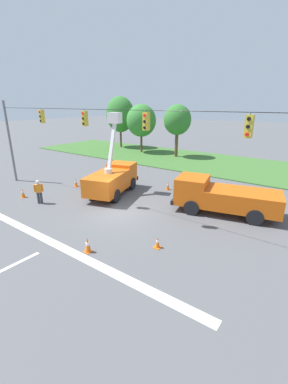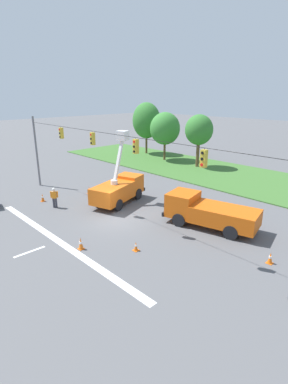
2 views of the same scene
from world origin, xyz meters
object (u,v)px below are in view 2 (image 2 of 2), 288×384
(utility_truck_bucket_lift, at_px, (119,188))
(traffic_cone_lane_edge_a, at_px, (43,198))
(tree_west, at_px, (165,129))
(tree_centre, at_px, (199,130))
(traffic_cone_mid_right, at_px, (270,258))
(traffic_cone_foreground_left, at_px, (89,190))
(road_worker, at_px, (54,196))
(traffic_cone_foreground_right, at_px, (128,184))
(traffic_cone_near_bucket, at_px, (170,198))
(traffic_cone_lane_edge_b, at_px, (136,246))
(tree_far_west, at_px, (146,121))
(traffic_cone_mid_left, at_px, (81,243))
(utility_truck_support_near, at_px, (208,211))

(utility_truck_bucket_lift, relative_size, traffic_cone_lane_edge_a, 8.55)
(tree_west, xyz_separation_m, traffic_cone_lane_edge_a, (4.16, -21.00, -4.23))
(tree_centre, height_order, traffic_cone_mid_right, tree_centre)
(utility_truck_bucket_lift, relative_size, traffic_cone_foreground_left, 8.56)
(traffic_cone_foreground_left, distance_m, traffic_cone_mid_right, 17.87)
(tree_west, relative_size, utility_truck_bucket_lift, 1.09)
(tree_west, distance_m, road_worker, 22.17)
(road_worker, distance_m, traffic_cone_foreground_right, 8.28)
(traffic_cone_near_bucket, height_order, traffic_cone_lane_edge_a, traffic_cone_lane_edge_a)
(traffic_cone_mid_right, bearing_deg, traffic_cone_lane_edge_a, -166.43)
(traffic_cone_mid_right, bearing_deg, road_worker, -164.93)
(traffic_cone_mid_right, bearing_deg, traffic_cone_near_bucket, 161.27)
(traffic_cone_foreground_left, bearing_deg, traffic_cone_lane_edge_a, -104.81)
(traffic_cone_foreground_left, bearing_deg, tree_centre, 87.87)
(tree_centre, relative_size, utility_truck_bucket_lift, 1.09)
(tree_centre, height_order, traffic_cone_lane_edge_a, tree_centre)
(traffic_cone_foreground_left, height_order, traffic_cone_lane_edge_b, traffic_cone_foreground_left)
(road_worker, distance_m, traffic_cone_foreground_left, 4.39)
(tree_far_west, bearing_deg, traffic_cone_mid_left, -51.91)
(tree_west, bearing_deg, utility_truck_bucket_lift, -60.29)
(traffic_cone_mid_right, bearing_deg, tree_west, 144.67)
(tree_west, distance_m, traffic_cone_mid_left, 27.61)
(tree_centre, height_order, traffic_cone_mid_left, tree_centre)
(tree_far_west, distance_m, traffic_cone_lane_edge_a, 25.11)
(tree_west, height_order, traffic_cone_foreground_left, tree_west)
(tree_far_west, xyz_separation_m, tree_centre, (11.38, -1.71, -0.40))
(utility_truck_support_near, distance_m, traffic_cone_lane_edge_b, 6.36)
(utility_truck_support_near, relative_size, traffic_cone_mid_left, 8.97)
(tree_far_west, relative_size, tree_centre, 1.18)
(traffic_cone_near_bucket, bearing_deg, utility_truck_bucket_lift, -131.56)
(utility_truck_support_near, height_order, road_worker, utility_truck_support_near)
(road_worker, bearing_deg, traffic_cone_foreground_left, 104.23)
(utility_truck_support_near, height_order, traffic_cone_lane_edge_b, utility_truck_support_near)
(road_worker, distance_m, traffic_cone_near_bucket, 10.15)
(traffic_cone_mid_left, bearing_deg, tree_west, 121.21)
(tree_far_west, height_order, road_worker, tree_far_west)
(utility_truck_bucket_lift, relative_size, traffic_cone_mid_left, 7.94)
(tree_far_west, distance_m, road_worker, 25.87)
(traffic_cone_mid_left, bearing_deg, tree_centre, 109.45)
(utility_truck_support_near, bearing_deg, traffic_cone_mid_left, -112.40)
(tree_west, relative_size, traffic_cone_foreground_right, 9.63)
(traffic_cone_lane_edge_b, bearing_deg, traffic_cone_foreground_right, 141.10)
(tree_west, xyz_separation_m, tree_centre, (5.91, -0.04, 0.28))
(traffic_cone_lane_edge_b, bearing_deg, traffic_cone_mid_right, 35.25)
(utility_truck_bucket_lift, height_order, utility_truck_support_near, utility_truck_bucket_lift)
(traffic_cone_near_bucket, bearing_deg, tree_far_west, 140.97)
(tree_far_west, xyz_separation_m, traffic_cone_near_bucket, (17.77, -14.40, -4.92))
(utility_truck_support_near, bearing_deg, traffic_cone_near_bucket, 159.31)
(road_worker, height_order, traffic_cone_mid_right, road_worker)
(utility_truck_support_near, height_order, traffic_cone_mid_right, utility_truck_support_near)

